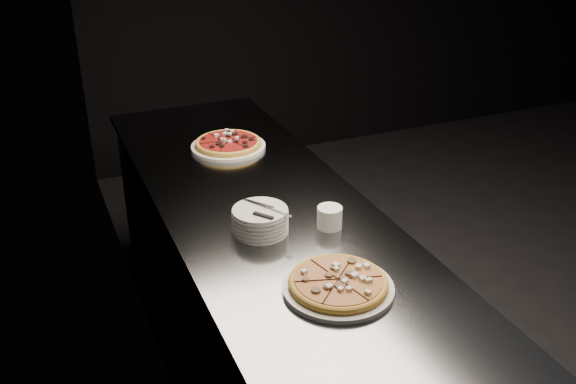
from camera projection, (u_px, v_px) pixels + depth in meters
name	position (u px, v px, depth m)	size (l,w,h in m)	color
wall_left	(154.00, 93.00, 1.99)	(0.02, 5.00, 2.80)	black
counter	(269.00, 310.00, 2.54)	(0.74, 2.44, 0.92)	slate
pizza_mushroom	(338.00, 284.00, 1.86)	(0.36, 0.36, 0.04)	silver
pizza_tomato	(228.00, 144.00, 2.82)	(0.33, 0.33, 0.04)	silver
plate_stack	(260.00, 220.00, 2.16)	(0.19, 0.19, 0.08)	silver
cutlery	(264.00, 210.00, 2.13)	(0.10, 0.19, 0.01)	silver
ramekin	(330.00, 217.00, 2.19)	(0.09, 0.09, 0.08)	silver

